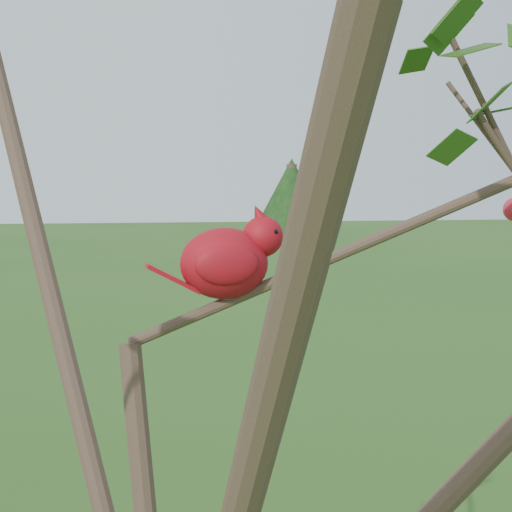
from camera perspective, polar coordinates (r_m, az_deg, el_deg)
The scene contains 3 objects.
crabapple_tree at distance 1.07m, azimuth -5.25°, elevation 1.45°, with size 2.35×2.05×2.95m.
cardinal at distance 1.19m, azimuth -1.98°, elevation -0.25°, with size 0.23×0.12×0.16m.
distant_trees at distance 25.30m, azimuth -12.21°, elevation 3.56°, with size 41.73×15.89×3.08m.
Camera 1 is at (-0.05, -1.09, 2.20)m, focal length 55.00 mm.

